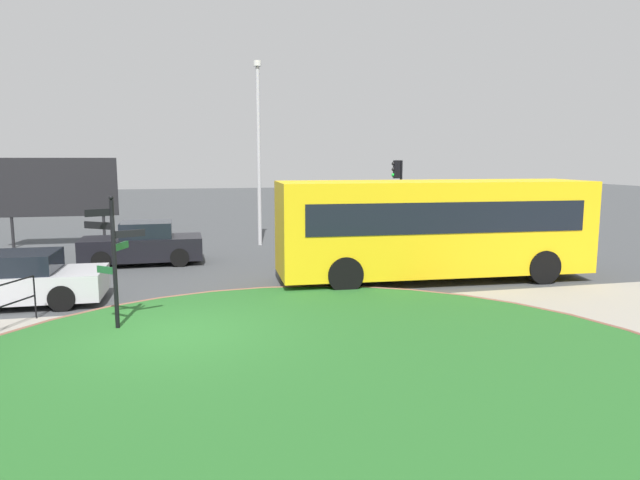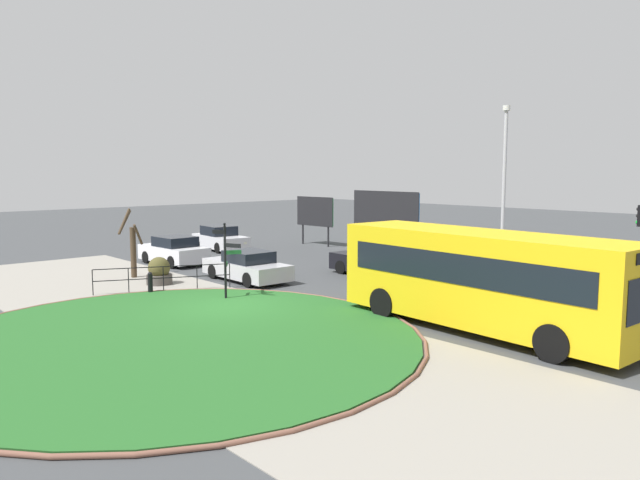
{
  "view_description": "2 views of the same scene",
  "coord_description": "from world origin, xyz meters",
  "px_view_note": "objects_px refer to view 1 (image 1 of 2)",
  "views": [
    {
      "loc": [
        0.35,
        -11.64,
        3.66
      ],
      "look_at": [
        3.42,
        1.35,
        1.74
      ],
      "focal_mm": 31.73,
      "sensor_mm": 36.0,
      "label": 1
    },
    {
      "loc": [
        17.46,
        -11.46,
        4.82
      ],
      "look_at": [
        3.19,
        1.47,
        2.59
      ],
      "focal_mm": 33.62,
      "sensor_mm": 36.0,
      "label": 2
    }
  ],
  "objects_px": {
    "billboard_left": "(56,189)",
    "car_near_lane": "(143,245)",
    "bus_yellow": "(434,227)",
    "car_oncoming": "(11,281)",
    "traffic_light_near": "(398,182)",
    "signpost_directional": "(113,253)",
    "lamppost_tall": "(259,148)"
  },
  "relations": [
    {
      "from": "signpost_directional",
      "to": "lamppost_tall",
      "type": "bearing_deg",
      "value": 68.39
    },
    {
      "from": "lamppost_tall",
      "to": "billboard_left",
      "type": "xyz_separation_m",
      "value": [
        -8.26,
        1.54,
        -1.67
      ]
    },
    {
      "from": "bus_yellow",
      "to": "car_near_lane",
      "type": "distance_m",
      "value": 10.01
    },
    {
      "from": "signpost_directional",
      "to": "traffic_light_near",
      "type": "relative_size",
      "value": 0.81
    },
    {
      "from": "car_near_lane",
      "to": "billboard_left",
      "type": "height_order",
      "value": "billboard_left"
    },
    {
      "from": "bus_yellow",
      "to": "traffic_light_near",
      "type": "bearing_deg",
      "value": 79.77
    },
    {
      "from": "bus_yellow",
      "to": "car_oncoming",
      "type": "relative_size",
      "value": 2.08
    },
    {
      "from": "car_oncoming",
      "to": "billboard_left",
      "type": "bearing_deg",
      "value": -83.63
    },
    {
      "from": "bus_yellow",
      "to": "lamppost_tall",
      "type": "height_order",
      "value": "lamppost_tall"
    },
    {
      "from": "signpost_directional",
      "to": "lamppost_tall",
      "type": "distance_m",
      "value": 12.59
    },
    {
      "from": "car_near_lane",
      "to": "car_oncoming",
      "type": "bearing_deg",
      "value": 60.61
    },
    {
      "from": "car_near_lane",
      "to": "traffic_light_near",
      "type": "xyz_separation_m",
      "value": [
        10.55,
        2.91,
        1.96
      ]
    },
    {
      "from": "car_oncoming",
      "to": "lamppost_tall",
      "type": "bearing_deg",
      "value": -129.36
    },
    {
      "from": "lamppost_tall",
      "to": "signpost_directional",
      "type": "bearing_deg",
      "value": -111.61
    },
    {
      "from": "car_oncoming",
      "to": "billboard_left",
      "type": "distance_m",
      "value": 10.31
    },
    {
      "from": "signpost_directional",
      "to": "lamppost_tall",
      "type": "relative_size",
      "value": 0.38
    },
    {
      "from": "car_oncoming",
      "to": "lamppost_tall",
      "type": "distance_m",
      "value": 11.83
    },
    {
      "from": "car_oncoming",
      "to": "lamppost_tall",
      "type": "relative_size",
      "value": 0.6
    },
    {
      "from": "bus_yellow",
      "to": "traffic_light_near",
      "type": "xyz_separation_m",
      "value": [
        1.78,
        7.64,
        1.02
      ]
    },
    {
      "from": "car_oncoming",
      "to": "billboard_left",
      "type": "xyz_separation_m",
      "value": [
        -0.89,
        10.11,
        1.81
      ]
    },
    {
      "from": "traffic_light_near",
      "to": "bus_yellow",
      "type": "bearing_deg",
      "value": 81.72
    },
    {
      "from": "car_oncoming",
      "to": "traffic_light_near",
      "type": "height_order",
      "value": "traffic_light_near"
    },
    {
      "from": "car_near_lane",
      "to": "car_oncoming",
      "type": "distance_m",
      "value": 5.85
    },
    {
      "from": "signpost_directional",
      "to": "billboard_left",
      "type": "xyz_separation_m",
      "value": [
        -3.71,
        13.02,
        0.74
      ]
    },
    {
      "from": "billboard_left",
      "to": "car_near_lane",
      "type": "bearing_deg",
      "value": -52.28
    },
    {
      "from": "car_near_lane",
      "to": "billboard_left",
      "type": "relative_size",
      "value": 0.84
    },
    {
      "from": "car_near_lane",
      "to": "car_oncoming",
      "type": "relative_size",
      "value": 0.9
    },
    {
      "from": "lamppost_tall",
      "to": "billboard_left",
      "type": "distance_m",
      "value": 8.57
    },
    {
      "from": "traffic_light_near",
      "to": "lamppost_tall",
      "type": "distance_m",
      "value": 6.21
    },
    {
      "from": "bus_yellow",
      "to": "car_oncoming",
      "type": "height_order",
      "value": "bus_yellow"
    },
    {
      "from": "signpost_directional",
      "to": "bus_yellow",
      "type": "height_order",
      "value": "bus_yellow"
    },
    {
      "from": "traffic_light_near",
      "to": "billboard_left",
      "type": "distance_m",
      "value": 14.42
    }
  ]
}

